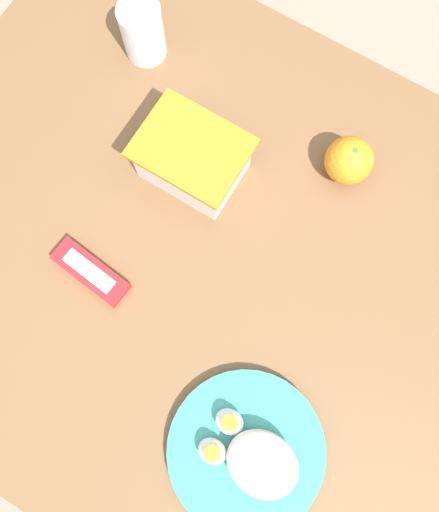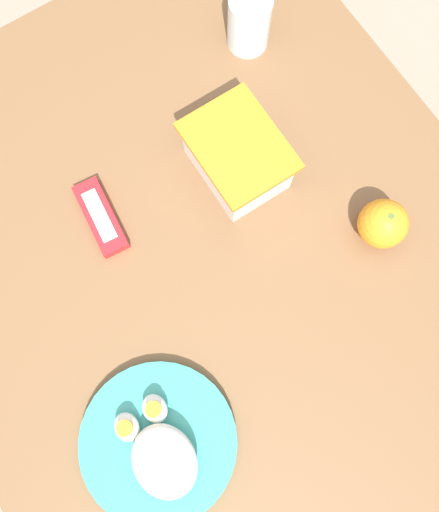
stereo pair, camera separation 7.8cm
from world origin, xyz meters
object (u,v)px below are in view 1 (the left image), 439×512
Objects in this scene: orange_fruit at (349,161)px; drinking_glass at (143,31)px; food_container at (193,161)px; candy_bar at (91,272)px; rice_plate at (250,454)px.

orange_fruit is 0.77× the size of drinking_glass.
candy_bar is at bearing -101.41° from food_container.
orange_fruit is at bearing 31.59° from food_container.
food_container reaches higher than orange_fruit.
candy_bar is 0.42m from drinking_glass.
orange_fruit is at bearing -2.85° from drinking_glass.
orange_fruit reaches higher than candy_bar.
candy_bar is (-0.05, -0.24, -0.03)m from food_container.
drinking_glass reaches higher than rice_plate.
food_container is 0.24m from candy_bar.
food_container is 0.25m from orange_fruit.
food_container is at bearing 132.23° from rice_plate.
rice_plate is at bearing -16.09° from candy_bar.
food_container is 1.64× the size of drinking_glass.
orange_fruit is (0.22, 0.13, -0.00)m from food_container.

